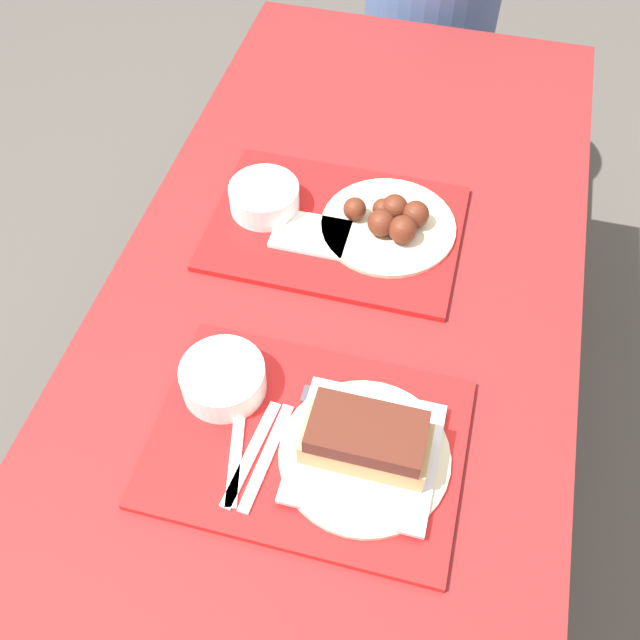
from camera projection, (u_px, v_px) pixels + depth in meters
name	position (u px, v px, depth m)	size (l,w,h in m)	color
ground_plane	(328.00, 502.00, 1.72)	(12.00, 12.00, 0.00)	#4C4742
picnic_table	(331.00, 355.00, 1.21)	(0.78, 1.81, 0.72)	maroon
picnic_bench_far	(423.00, 94.00, 2.07)	(0.74, 0.28, 0.45)	maroon
tray_near	(308.00, 442.00, 1.01)	(0.44, 0.31, 0.01)	red
tray_far	(335.00, 228.00, 1.26)	(0.44, 0.31, 0.01)	red
bowl_coleslaw_near	(223.00, 378.00, 1.03)	(0.12, 0.12, 0.05)	white
brisket_sandwich_plate	(365.00, 446.00, 0.96)	(0.24, 0.24, 0.09)	beige
plastic_fork_near	(251.00, 453.00, 0.99)	(0.04, 0.17, 0.00)	white
plastic_knife_near	(267.00, 457.00, 0.98)	(0.03, 0.17, 0.00)	white
plastic_spoon_near	(236.00, 450.00, 0.99)	(0.05, 0.17, 0.00)	white
condiment_packet	(314.00, 396.00, 1.04)	(0.04, 0.03, 0.01)	#3F3F47
bowl_coleslaw_far	(264.00, 196.00, 1.26)	(0.12, 0.12, 0.05)	white
wings_plate_far	(390.00, 221.00, 1.24)	(0.24, 0.24, 0.06)	beige
napkin_far	(311.00, 234.00, 1.24)	(0.13, 0.09, 0.01)	white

